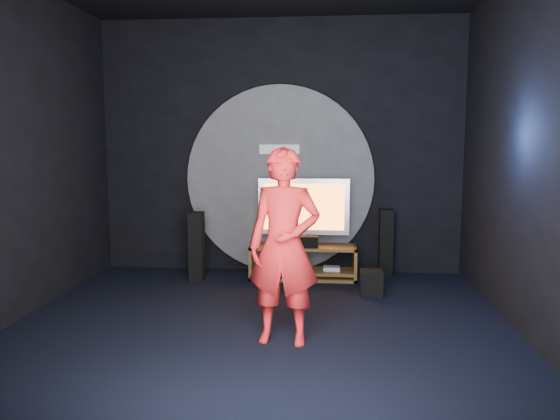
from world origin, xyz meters
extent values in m
plane|color=black|center=(0.00, 0.00, 0.00)|extent=(5.00, 5.00, 0.00)
cube|color=black|center=(0.00, 2.50, 1.75)|extent=(5.00, 0.04, 3.50)
cube|color=black|center=(0.00, -2.50, 1.75)|extent=(5.00, 0.04, 3.50)
cube|color=black|center=(-2.50, 0.00, 1.75)|extent=(0.04, 5.00, 3.50)
cube|color=black|center=(2.50, 0.00, 1.75)|extent=(0.04, 5.00, 3.50)
cylinder|color=#515156|center=(0.00, 2.44, 1.30)|extent=(2.60, 0.08, 2.60)
cube|color=white|center=(0.00, 2.39, 1.72)|extent=(0.55, 0.03, 0.13)
cube|color=brown|center=(0.35, 2.05, 0.43)|extent=(1.41, 0.45, 0.04)
cube|color=brown|center=(0.35, 2.05, 0.10)|extent=(1.37, 0.42, 0.04)
cube|color=brown|center=(-0.34, 2.05, 0.23)|extent=(0.04, 0.45, 0.45)
cube|color=brown|center=(1.04, 2.05, 0.23)|extent=(0.04, 0.45, 0.45)
cube|color=brown|center=(0.35, 2.05, 0.27)|extent=(0.03, 0.40, 0.29)
cube|color=brown|center=(0.35, 2.05, 0.02)|extent=(1.41, 0.45, 0.04)
cube|color=white|center=(0.73, 2.05, 0.14)|extent=(0.22, 0.16, 0.05)
cube|color=silver|center=(0.35, 2.12, 0.47)|extent=(0.36, 0.22, 0.04)
cylinder|color=silver|center=(0.35, 2.12, 0.54)|extent=(0.07, 0.07, 0.10)
cube|color=silver|center=(0.35, 2.12, 0.96)|extent=(1.21, 0.06, 0.75)
cube|color=orange|center=(0.35, 2.09, 0.96)|extent=(1.08, 0.01, 0.61)
cube|color=black|center=(0.35, 1.91, 0.53)|extent=(0.40, 0.15, 0.15)
cube|color=black|center=(0.00, 1.93, 0.46)|extent=(0.18, 0.05, 0.02)
cube|color=black|center=(-1.05, 1.84, 0.45)|extent=(0.18, 0.20, 0.91)
cube|color=black|center=(1.47, 2.35, 0.45)|extent=(0.18, 0.20, 0.91)
cube|color=black|center=(1.20, 1.34, 0.15)|extent=(0.27, 0.27, 0.29)
imported|color=red|center=(0.28, -0.29, 0.89)|extent=(0.69, 0.48, 1.78)
camera|label=1|loc=(0.67, -5.10, 1.83)|focal=35.00mm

